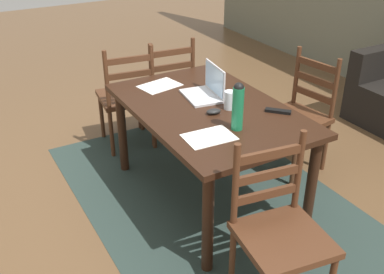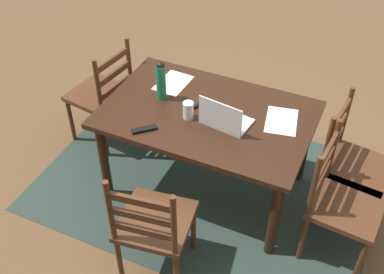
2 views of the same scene
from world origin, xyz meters
name	(u,v)px [view 1 (image 1 of 2)]	position (x,y,z in m)	size (l,w,h in m)	color
ground_plane	(207,195)	(0.00, 0.00, 0.00)	(14.00, 14.00, 0.00)	brown
area_rug	(207,195)	(0.00, 0.00, 0.00)	(2.56, 1.75, 0.01)	#283833
dining_table	(208,119)	(0.00, 0.00, 0.64)	(1.47, 0.95, 0.74)	black
chair_right_near	(279,232)	(1.02, -0.18, 0.46)	(0.50, 0.50, 0.95)	#4C2B19
chair_left_far	(166,89)	(-1.02, 0.19, 0.46)	(0.48, 0.48, 0.95)	#4C2B19
chair_far_head	(298,116)	(-0.01, 0.85, 0.46)	(0.50, 0.50, 0.95)	#4C2B19
chair_left_near	(127,97)	(-1.02, -0.20, 0.46)	(0.49, 0.49, 0.95)	#4C2B19
laptop	(207,89)	(-0.16, 0.08, 0.79)	(0.35, 0.26, 0.23)	silver
water_bottle	(238,106)	(0.37, -0.02, 0.90)	(0.07, 0.07, 0.31)	#197247
drinking_glass	(230,100)	(0.10, 0.11, 0.80)	(0.07, 0.07, 0.13)	silver
computer_mouse	(214,111)	(0.11, -0.03, 0.75)	(0.06, 0.10, 0.03)	black
tv_remote	(278,111)	(0.31, 0.35, 0.75)	(0.04, 0.17, 0.02)	black
paper_stack_left	(209,137)	(0.38, -0.23, 0.74)	(0.21, 0.30, 0.00)	white
paper_stack_right	(160,86)	(-0.50, -0.12, 0.74)	(0.21, 0.30, 0.00)	white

